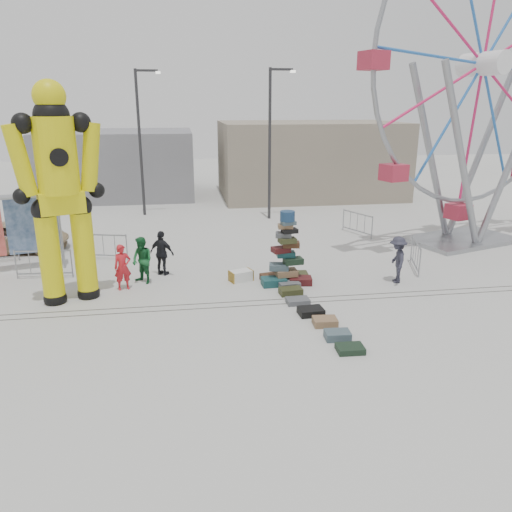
{
  "coord_description": "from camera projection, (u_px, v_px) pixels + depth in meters",
  "views": [
    {
      "loc": [
        -1.8,
        -14.09,
        6.24
      ],
      "look_at": [
        0.6,
        1.92,
        1.26
      ],
      "focal_mm": 35.0,
      "sensor_mm": 36.0,
      "label": 1
    }
  ],
  "objects": [
    {
      "name": "ferris_wheel",
      "position": [
        480.0,
        89.0,
        21.43
      ],
      "size": [
        11.4,
        4.29,
        13.83
      ],
      "rotation": [
        0.0,
        0.0,
        0.31
      ],
      "color": "gray",
      "rests_on": "ground"
    },
    {
      "name": "ground",
      "position": [
        246.0,
        314.0,
        15.41
      ],
      "size": [
        90.0,
        90.0,
        0.0
      ],
      "primitive_type": "plane",
      "color": "#9E9E99",
      "rests_on": "ground"
    },
    {
      "name": "barricade_wheel_front",
      "position": [
        415.0,
        255.0,
        19.41
      ],
      "size": [
        0.68,
        1.94,
        1.1
      ],
      "primitive_type": null,
      "rotation": [
        0.0,
        0.0,
        1.28
      ],
      "color": "gray",
      "rests_on": "ground"
    },
    {
      "name": "track_line_near",
      "position": [
        244.0,
        306.0,
        15.97
      ],
      "size": [
        40.0,
        0.04,
        0.01
      ],
      "primitive_type": "cube",
      "color": "#47443F",
      "rests_on": "ground"
    },
    {
      "name": "pedestrian_grey",
      "position": [
        397.0,
        260.0,
        17.9
      ],
      "size": [
        0.85,
        1.21,
        1.7
      ],
      "primitive_type": "imported",
      "rotation": [
        0.0,
        0.0,
        -1.78
      ],
      "color": "#272734",
      "rests_on": "ground"
    },
    {
      "name": "row_case_2",
      "position": [
        311.0,
        311.0,
        15.31
      ],
      "size": [
        0.79,
        0.62,
        0.22
      ],
      "primitive_type": "cube",
      "rotation": [
        0.0,
        0.0,
        0.07
      ],
      "color": "black",
      "rests_on": "ground"
    },
    {
      "name": "pedestrian_black",
      "position": [
        162.0,
        253.0,
        18.65
      ],
      "size": [
        1.07,
        0.87,
        1.7
      ],
      "primitive_type": "imported",
      "rotation": [
        0.0,
        0.0,
        2.61
      ],
      "color": "black",
      "rests_on": "ground"
    },
    {
      "name": "track_line_far",
      "position": [
        242.0,
        301.0,
        16.35
      ],
      "size": [
        40.0,
        0.04,
        0.01
      ],
      "primitive_type": "cube",
      "color": "#47443F",
      "rests_on": "ground"
    },
    {
      "name": "suitcase_tower",
      "position": [
        286.0,
        263.0,
        17.85
      ],
      "size": [
        1.85,
        1.66,
        2.65
      ],
      "rotation": [
        0.0,
        0.0,
        -0.0
      ],
      "color": "#18464A",
      "rests_on": "ground"
    },
    {
      "name": "building_left",
      "position": [
        120.0,
        163.0,
        34.7
      ],
      "size": [
        10.0,
        8.0,
        4.4
      ],
      "primitive_type": "cube",
      "color": "gray",
      "rests_on": "ground"
    },
    {
      "name": "lamp_post_left",
      "position": [
        141.0,
        136.0,
        27.71
      ],
      "size": [
        1.41,
        0.25,
        8.0
      ],
      "color": "#2D2D30",
      "rests_on": "ground"
    },
    {
      "name": "row_case_3",
      "position": [
        325.0,
        322.0,
        14.58
      ],
      "size": [
        0.73,
        0.57,
        0.22
      ],
      "primitive_type": "cube",
      "rotation": [
        0.0,
        0.0,
        -0.06
      ],
      "color": "olive",
      "rests_on": "ground"
    },
    {
      "name": "barricade_dummy_b",
      "position": [
        44.0,
        264.0,
        18.39
      ],
      "size": [
        2.0,
        0.24,
        1.1
      ],
      "primitive_type": null,
      "rotation": [
        0.0,
        0.0,
        -0.07
      ],
      "color": "gray",
      "rests_on": "ground"
    },
    {
      "name": "pedestrian_green",
      "position": [
        142.0,
        260.0,
        17.82
      ],
      "size": [
        1.04,
        1.03,
        1.69
      ],
      "primitive_type": "imported",
      "rotation": [
        0.0,
        0.0,
        -0.77
      ],
      "color": "#165A2A",
      "rests_on": "ground"
    },
    {
      "name": "barricade_wheel_back",
      "position": [
        357.0,
        223.0,
        24.55
      ],
      "size": [
        0.92,
        1.86,
        1.1
      ],
      "primitive_type": null,
      "rotation": [
        0.0,
        0.0,
        -1.15
      ],
      "color": "gray",
      "rests_on": "ground"
    },
    {
      "name": "row_case_5",
      "position": [
        350.0,
        349.0,
        13.03
      ],
      "size": [
        0.73,
        0.55,
        0.17
      ],
      "primitive_type": "cube",
      "rotation": [
        0.0,
        0.0,
        -0.03
      ],
      "color": "black",
      "rests_on": "ground"
    },
    {
      "name": "lamp_post_right",
      "position": [
        271.0,
        137.0,
        26.81
      ],
      "size": [
        1.41,
        0.25,
        8.0
      ],
      "color": "#2D2D30",
      "rests_on": "ground"
    },
    {
      "name": "row_case_1",
      "position": [
        298.0,
        301.0,
        16.18
      ],
      "size": [
        0.74,
        0.53,
        0.17
      ],
      "primitive_type": "cube",
      "rotation": [
        0.0,
        0.0,
        0.02
      ],
      "color": "#56595E",
      "rests_on": "ground"
    },
    {
      "name": "row_case_4",
      "position": [
        337.0,
        335.0,
        13.72
      ],
      "size": [
        0.72,
        0.53,
        0.23
      ],
      "primitive_type": "cube",
      "rotation": [
        0.0,
        0.0,
        -0.06
      ],
      "color": "#455A63",
      "rests_on": "ground"
    },
    {
      "name": "crash_test_dummy",
      "position": [
        60.0,
        187.0,
        15.41
      ],
      "size": [
        2.8,
        1.45,
        7.14
      ],
      "rotation": [
        0.0,
        0.0,
        0.36
      ],
      "color": "black",
      "rests_on": "ground"
    },
    {
      "name": "pedestrian_red",
      "position": [
        123.0,
        267.0,
        17.21
      ],
      "size": [
        0.68,
        0.55,
        1.61
      ],
      "primitive_type": "imported",
      "rotation": [
        0.0,
        0.0,
        0.31
      ],
      "color": "red",
      "rests_on": "ground"
    },
    {
      "name": "barricade_dummy_c",
      "position": [
        103.0,
        247.0,
        20.6
      ],
      "size": [
        1.96,
        0.6,
        1.1
      ],
      "primitive_type": null,
      "rotation": [
        0.0,
        0.0,
        -0.26
      ],
      "color": "gray",
      "rests_on": "ground"
    },
    {
      "name": "building_right",
      "position": [
        309.0,
        159.0,
        34.56
      ],
      "size": [
        12.0,
        8.0,
        5.0
      ],
      "primitive_type": "cube",
      "color": "gray",
      "rests_on": "ground"
    },
    {
      "name": "steamer_trunk",
      "position": [
        241.0,
        276.0,
        18.21
      ],
      "size": [
        0.93,
        0.72,
        0.38
      ],
      "primitive_type": "cube",
      "rotation": [
        0.0,
        0.0,
        0.34
      ],
      "color": "silver",
      "rests_on": "ground"
    },
    {
      "name": "banner_scaffold",
      "position": [
        3.0,
        216.0,
        18.56
      ],
      "size": [
        4.09,
        1.69,
        2.93
      ],
      "rotation": [
        0.0,
        0.0,
        0.26
      ],
      "color": "gray",
      "rests_on": "ground"
    },
    {
      "name": "row_case_0",
      "position": [
        291.0,
        291.0,
        16.93
      ],
      "size": [
        0.8,
        0.54,
        0.23
      ],
      "primitive_type": "cube",
      "rotation": [
        0.0,
        0.0,
        0.09
      ],
      "color": "#373B1D",
      "rests_on": "ground"
    },
    {
      "name": "parked_suv",
      "position": [
        13.0,
        237.0,
        21.7
      ],
      "size": [
        4.74,
        2.46,
        1.28
      ],
      "primitive_type": "imported",
      "rotation": [
        0.0,
        0.0,
        1.65
      ],
      "color": "tan",
      "rests_on": "ground"
    }
  ]
}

